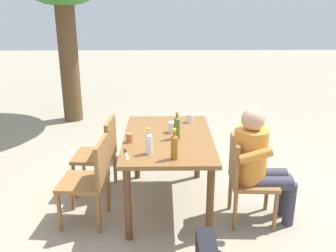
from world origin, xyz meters
TOP-DOWN VIEW (x-y plane):
  - ground_plane at (0.00, 0.00)m, footprint 24.00×24.00m
  - dining_table at (0.00, 0.00)m, footprint 1.40×0.90m
  - chair_near_left at (-0.31, -0.75)m, footprint 0.46×0.46m
  - chair_far_right at (0.31, 0.75)m, footprint 0.47×0.47m
  - chair_far_left at (-0.32, 0.75)m, footprint 0.48×0.48m
  - person_in_white_shirt at (-0.32, -0.86)m, footprint 0.47×0.62m
  - bottle_clear at (-0.42, 0.18)m, footprint 0.06×0.06m
  - bottle_olive at (-0.04, -0.09)m, footprint 0.06×0.06m
  - bottle_amber at (-0.54, -0.05)m, footprint 0.06×0.06m
  - cup_glass at (0.47, -0.25)m, footprint 0.08×0.08m
  - cup_white at (0.14, -0.04)m, footprint 0.08×0.08m
  - cup_terracotta at (-0.13, 0.38)m, footprint 0.07×0.07m
  - table_knife at (-0.43, 0.39)m, footprint 0.24×0.07m
  - backpack_by_near_side at (1.20, 0.43)m, footprint 0.31×0.23m

SIDE VIEW (x-z plane):
  - ground_plane at x=0.00m, z-range 0.00..0.00m
  - backpack_by_near_side at x=1.20m, z-range -0.01..0.45m
  - chair_near_left at x=-0.31m, z-range 0.05..0.92m
  - chair_far_right at x=0.31m, z-range 0.05..0.92m
  - chair_far_left at x=-0.32m, z-range 0.05..0.92m
  - person_in_white_shirt at x=-0.32m, z-range 0.07..1.25m
  - dining_table at x=0.00m, z-range 0.28..1.06m
  - table_knife at x=-0.43m, z-range 0.78..0.79m
  - cup_terracotta at x=-0.13m, z-range 0.78..0.87m
  - cup_glass at x=0.47m, z-range 0.78..0.87m
  - cup_white at x=0.14m, z-range 0.78..0.89m
  - bottle_clear at x=-0.42m, z-range 0.76..1.01m
  - bottle_amber at x=-0.54m, z-range 0.76..1.04m
  - bottle_olive at x=-0.04m, z-range 0.76..1.04m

